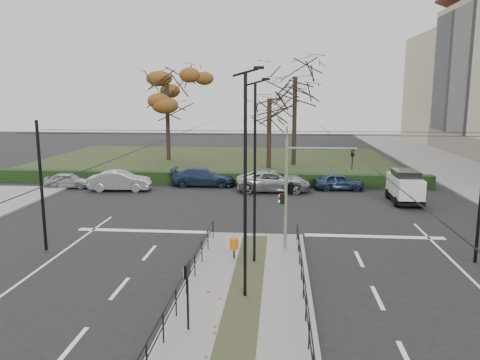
# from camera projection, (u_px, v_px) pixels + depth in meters

# --- Properties ---
(ground) EXTENTS (140.00, 140.00, 0.00)m
(ground) POSITION_uv_depth(u_px,v_px,m) (249.00, 272.00, 18.95)
(ground) COLOR black
(ground) RESTS_ON ground
(median_island) EXTENTS (4.40, 15.00, 0.14)m
(median_island) POSITION_uv_depth(u_px,v_px,m) (245.00, 297.00, 16.49)
(median_island) COLOR slate
(median_island) RESTS_ON ground
(park) EXTENTS (38.00, 26.00, 0.10)m
(park) POSITION_uv_depth(u_px,v_px,m) (214.00, 161.00, 50.81)
(park) COLOR black
(park) RESTS_ON ground
(hedge) EXTENTS (38.00, 1.00, 1.00)m
(hedge) POSITION_uv_depth(u_px,v_px,m) (190.00, 178.00, 37.60)
(hedge) COLOR black
(hedge) RESTS_ON ground
(median_railing) EXTENTS (4.14, 13.24, 0.92)m
(median_railing) POSITION_uv_depth(u_px,v_px,m) (244.00, 274.00, 16.22)
(median_railing) COLOR black
(median_railing) RESTS_ON median_island
(catenary) EXTENTS (20.00, 34.00, 6.00)m
(catenary) POSITION_uv_depth(u_px,v_px,m) (252.00, 182.00, 19.92)
(catenary) COLOR black
(catenary) RESTS_ON ground
(traffic_light) EXTENTS (3.41, 1.94, 5.01)m
(traffic_light) POSITION_uv_depth(u_px,v_px,m) (293.00, 186.00, 21.03)
(traffic_light) COLOR slate
(traffic_light) RESTS_ON median_island
(litter_bin) EXTENTS (0.35, 0.35, 0.89)m
(litter_bin) POSITION_uv_depth(u_px,v_px,m) (234.00, 244.00, 20.11)
(litter_bin) COLOR black
(litter_bin) RESTS_ON median_island
(info_panel) EXTENTS (0.12, 0.55, 2.11)m
(info_panel) POSITION_uv_depth(u_px,v_px,m) (187.00, 277.00, 13.78)
(info_panel) COLOR black
(info_panel) RESTS_ON median_island
(streetlamp_median_near) EXTENTS (0.66, 0.13, 7.86)m
(streetlamp_median_near) POSITION_uv_depth(u_px,v_px,m) (246.00, 184.00, 15.69)
(streetlamp_median_near) COLOR black
(streetlamp_median_near) RESTS_ON median_island
(streetlamp_median_far) EXTENTS (0.64, 0.13, 7.61)m
(streetlamp_median_far) POSITION_uv_depth(u_px,v_px,m) (255.00, 171.00, 19.09)
(streetlamp_median_far) COLOR black
(streetlamp_median_far) RESTS_ON median_island
(parked_car_first) EXTENTS (3.64, 1.72, 1.20)m
(parked_car_first) POSITION_uv_depth(u_px,v_px,m) (68.00, 180.00, 36.07)
(parked_car_first) COLOR #97999D
(parked_car_first) RESTS_ON ground
(parked_car_second) EXTENTS (4.67, 1.98, 1.50)m
(parked_car_second) POSITION_uv_depth(u_px,v_px,m) (120.00, 181.00, 35.03)
(parked_car_second) COLOR #97999D
(parked_car_second) RESTS_ON ground
(parked_car_third) EXTENTS (5.03, 2.11, 1.45)m
(parked_car_third) POSITION_uv_depth(u_px,v_px,m) (203.00, 177.00, 36.87)
(parked_car_third) COLOR #1E2D46
(parked_car_third) RESTS_ON ground
(parked_car_fourth) EXTENTS (5.64, 2.81, 1.53)m
(parked_car_fourth) POSITION_uv_depth(u_px,v_px,m) (273.00, 181.00, 34.82)
(parked_car_fourth) COLOR #97999D
(parked_car_fourth) RESTS_ON ground
(white_van) EXTENTS (1.89, 3.99, 2.19)m
(white_van) POSITION_uv_depth(u_px,v_px,m) (405.00, 186.00, 31.06)
(white_van) COLOR silver
(white_van) RESTS_ON ground
(rust_tree) EXTENTS (9.30, 9.30, 10.63)m
(rust_tree) POSITION_uv_depth(u_px,v_px,m) (167.00, 85.00, 49.70)
(rust_tree) COLOR black
(rust_tree) RESTS_ON park
(bare_tree_center) EXTENTS (7.04, 7.04, 11.64)m
(bare_tree_center) POSITION_uv_depth(u_px,v_px,m) (295.00, 83.00, 46.23)
(bare_tree_center) COLOR black
(bare_tree_center) RESTS_ON park
(bare_tree_near) EXTENTS (6.05, 6.05, 8.85)m
(bare_tree_near) POSITION_uv_depth(u_px,v_px,m) (269.00, 104.00, 44.32)
(bare_tree_near) COLOR black
(bare_tree_near) RESTS_ON park
(parked_car_fifth) EXTENTS (3.79, 1.68, 1.27)m
(parked_car_fifth) POSITION_uv_depth(u_px,v_px,m) (339.00, 182.00, 35.32)
(parked_car_fifth) COLOR #1E2D46
(parked_car_fifth) RESTS_ON ground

